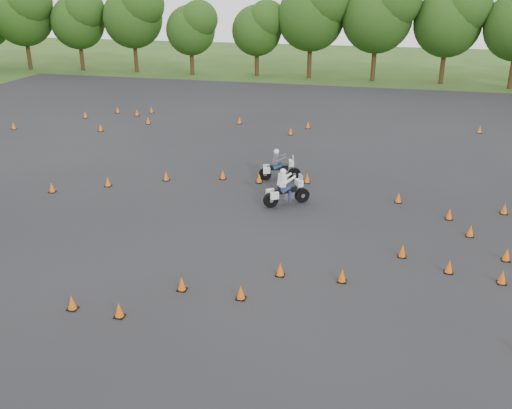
{
  "coord_description": "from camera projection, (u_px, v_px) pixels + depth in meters",
  "views": [
    {
      "loc": [
        4.77,
        -15.84,
        9.41
      ],
      "look_at": [
        0.0,
        4.0,
        1.2
      ],
      "focal_mm": 40.0,
      "sensor_mm": 36.0,
      "label": 1
    }
  ],
  "objects": [
    {
      "name": "traffic_cones",
      "position": [
        266.0,
        207.0,
        24.35
      ],
      "size": [
        36.39,
        32.54,
        0.45
      ],
      "color": "#EB5909",
      "rests_on": "asphalt_pad"
    },
    {
      "name": "treeline",
      "position": [
        357.0,
        37.0,
        48.38
      ],
      "size": [
        87.46,
        32.28,
        10.26
      ],
      "color": "#214112",
      "rests_on": "ground"
    },
    {
      "name": "rider_grey",
      "position": [
        280.0,
        164.0,
        27.96
      ],
      "size": [
        2.15,
        1.08,
        1.59
      ],
      "primitive_type": null,
      "rotation": [
        0.0,
        0.0,
        0.23
      ],
      "color": "#484B50",
      "rests_on": "ground"
    },
    {
      "name": "rider_white",
      "position": [
        287.0,
        187.0,
        24.88
      ],
      "size": [
        2.16,
        1.84,
        1.69
      ],
      "primitive_type": null,
      "rotation": [
        0.0,
        0.0,
        0.63
      ],
      "color": "white",
      "rests_on": "ground"
    },
    {
      "name": "ground",
      "position": [
        228.0,
        282.0,
        18.84
      ],
      "size": [
        140.0,
        140.0,
        0.0
      ],
      "primitive_type": "plane",
      "color": "#2D5119",
      "rests_on": "ground"
    },
    {
      "name": "asphalt_pad",
      "position": [
        267.0,
        213.0,
        24.25
      ],
      "size": [
        62.0,
        62.0,
        0.0
      ],
      "primitive_type": "plane",
      "color": "black",
      "rests_on": "ground"
    }
  ]
}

